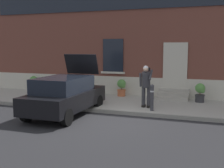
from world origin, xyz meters
The scene contains 12 objects.
ground_plane centered at (0.00, 0.00, 0.00)m, with size 80.00×80.00×0.00m, color #232326.
sidewalk centered at (0.00, 2.80, 0.07)m, with size 24.00×3.60×0.15m, color #99968E.
curb_edge centered at (0.00, 0.94, 0.07)m, with size 24.00×0.12×0.15m, color gray.
building_facade centered at (0.00, 5.29, 3.73)m, with size 24.00×1.52×7.50m.
entrance_stoop centered at (1.89, 4.23, 0.34)m, with size 1.46×0.96×0.48m.
hatchback_car_black centered at (-1.71, 0.14, 0.80)m, with size 1.80×4.07×2.34m.
bollard_near_person centered at (1.43, 1.35, 0.71)m, with size 0.15×0.15×1.04m.
person_on_phone centered at (1.08, 1.81, 1.15)m, with size 0.51×0.50×1.74m.
planter_cream centered at (-5.91, 4.10, 0.61)m, with size 0.44×0.44×0.86m.
planter_olive centered at (-3.31, 4.12, 0.61)m, with size 0.44×0.44×0.86m.
planter_terracotta centered at (-0.71, 4.15, 0.61)m, with size 0.44×0.44×0.86m.
planter_charcoal centered at (3.13, 3.81, 0.61)m, with size 0.44×0.44×0.86m.
Camera 1 is at (3.64, -9.52, 2.63)m, focal length 45.80 mm.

